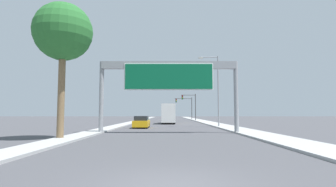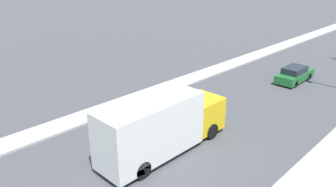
# 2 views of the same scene
# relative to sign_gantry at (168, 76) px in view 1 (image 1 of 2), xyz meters

# --- Properties ---
(ground_plane) EXTENTS (300.00, 300.00, 0.00)m
(ground_plane) POSITION_rel_sign_gantry_xyz_m (0.00, -17.87, -5.49)
(ground_plane) COLOR #47474C
(sidewalk_right) EXTENTS (3.00, 120.00, 0.15)m
(sidewalk_right) POSITION_rel_sign_gantry_xyz_m (7.75, 42.13, -5.41)
(sidewalk_right) COLOR #A8A8A8
(sidewalk_right) RESTS_ON ground
(median_strip_left) EXTENTS (2.00, 120.00, 0.15)m
(median_strip_left) POSITION_rel_sign_gantry_xyz_m (-7.25, 42.13, -5.41)
(median_strip_left) COLOR #A8A8A8
(median_strip_left) RESTS_ON ground
(sign_gantry) EXTENTS (13.32, 0.73, 6.86)m
(sign_gantry) POSITION_rel_sign_gantry_xyz_m (0.00, 0.00, 0.00)
(sign_gantry) COLOR gray
(sign_gantry) RESTS_ON ground
(car_mid_left) EXTENTS (1.76, 4.74, 1.46)m
(car_mid_left) POSITION_rel_sign_gantry_xyz_m (0.00, 40.38, -4.80)
(car_mid_left) COLOR #1E662D
(car_mid_left) RESTS_ON ground
(car_near_center) EXTENTS (1.88, 4.55, 1.54)m
(car_near_center) POSITION_rel_sign_gantry_xyz_m (-3.50, 9.17, -4.76)
(car_near_center) COLOR gold
(car_near_center) RESTS_ON ground
(truck_box_primary) EXTENTS (2.37, 8.74, 3.53)m
(truck_box_primary) POSITION_rel_sign_gantry_xyz_m (0.00, 22.92, -3.70)
(truck_box_primary) COLOR yellow
(truck_box_primary) RESTS_ON ground
(traffic_light_near_intersection) EXTENTS (3.63, 0.32, 6.69)m
(traffic_light_near_intersection) POSITION_rel_sign_gantry_xyz_m (5.68, 40.13, -1.06)
(traffic_light_near_intersection) COLOR #3D3D3F
(traffic_light_near_intersection) RESTS_ON ground
(traffic_light_mid_block) EXTENTS (4.98, 0.32, 6.38)m
(traffic_light_mid_block) POSITION_rel_sign_gantry_xyz_m (5.18, 50.13, -1.15)
(traffic_light_mid_block) COLOR #3D3D3F
(traffic_light_mid_block) RESTS_ON ground
(palm_tree_foreground) EXTENTS (4.27, 4.27, 10.04)m
(palm_tree_foreground) POSITION_rel_sign_gantry_xyz_m (-7.82, -5.93, 2.33)
(palm_tree_foreground) COLOR brown
(palm_tree_foreground) RESTS_ON ground
(street_lamp_right) EXTENTS (2.76, 0.28, 9.81)m
(street_lamp_right) POSITION_rel_sign_gantry_xyz_m (6.54, 10.98, 0.24)
(street_lamp_right) COLOR gray
(street_lamp_right) RESTS_ON ground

